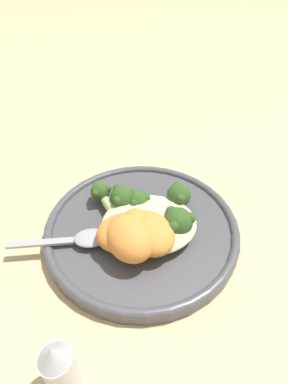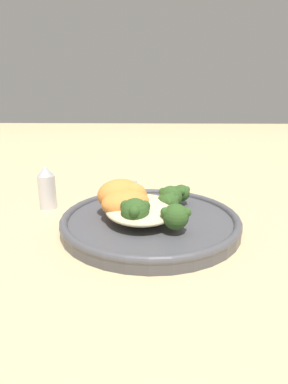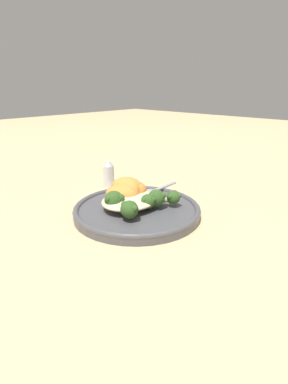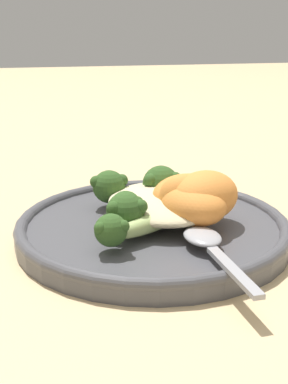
{
  "view_description": "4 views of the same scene",
  "coord_description": "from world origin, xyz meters",
  "px_view_note": "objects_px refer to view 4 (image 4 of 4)",
  "views": [
    {
      "loc": [
        0.0,
        0.26,
        0.32
      ],
      "look_at": [
        -0.01,
        -0.03,
        0.06
      ],
      "focal_mm": 28.0,
      "sensor_mm": 36.0,
      "label": 1
    },
    {
      "loc": [
        -0.42,
        -0.02,
        0.18
      ],
      "look_at": [
        0.01,
        -0.0,
        0.05
      ],
      "focal_mm": 28.0,
      "sensor_mm": 36.0,
      "label": 2
    },
    {
      "loc": [
        -0.41,
        -0.41,
        0.26
      ],
      "look_at": [
        0.0,
        -0.02,
        0.05
      ],
      "focal_mm": 28.0,
      "sensor_mm": 36.0,
      "label": 3
    },
    {
      "loc": [
        0.45,
        -0.12,
        0.2
      ],
      "look_at": [
        -0.01,
        -0.02,
        0.05
      ],
      "focal_mm": 50.0,
      "sensor_mm": 36.0,
      "label": 4
    }
  ],
  "objects_px": {
    "broccoli_stalk_4": "(138,212)",
    "sweet_potato_chunk_0": "(205,196)",
    "broccoli_stalk_2": "(117,191)",
    "broccoli_stalk_3": "(143,209)",
    "spoon": "(208,243)",
    "broccoli_stalk_0": "(184,202)",
    "sweet_potato_chunk_2": "(182,196)",
    "sweet_potato_chunk_1": "(193,204)",
    "quinoa_mound": "(165,203)",
    "broccoli_stalk_5": "(131,226)",
    "plate": "(153,228)",
    "sweet_potato_chunk_3": "(186,194)",
    "broccoli_stalk_1": "(164,190)"
  },
  "relations": [
    {
      "from": "quinoa_mound",
      "to": "broccoli_stalk_5",
      "type": "relative_size",
      "value": 1.25
    },
    {
      "from": "broccoli_stalk_2",
      "to": "sweet_potato_chunk_1",
      "type": "bearing_deg",
      "value": -173.33
    },
    {
      "from": "spoon",
      "to": "quinoa_mound",
      "type": "bearing_deg",
      "value": -173.54
    },
    {
      "from": "plate",
      "to": "broccoli_stalk_3",
      "type": "distance_m",
      "value": 0.03
    },
    {
      "from": "sweet_potato_chunk_1",
      "to": "plate",
      "type": "bearing_deg",
      "value": -123.11
    },
    {
      "from": "sweet_potato_chunk_0",
      "to": "spoon",
      "type": "bearing_deg",
      "value": -15.84
    },
    {
      "from": "broccoli_stalk_1",
      "to": "sweet_potato_chunk_2",
      "type": "relative_size",
      "value": 2.41
    },
    {
      "from": "sweet_potato_chunk_1",
      "to": "broccoli_stalk_3",
      "type": "bearing_deg",
      "value": -105.9
    },
    {
      "from": "broccoli_stalk_1",
      "to": "broccoli_stalk_0",
      "type": "bearing_deg",
      "value": -149.3
    },
    {
      "from": "sweet_potato_chunk_1",
      "to": "sweet_potato_chunk_2",
      "type": "height_order",
      "value": "sweet_potato_chunk_2"
    },
    {
      "from": "broccoli_stalk_0",
      "to": "sweet_potato_chunk_0",
      "type": "xyz_separation_m",
      "value": [
        0.02,
        0.01,
        0.01
      ]
    },
    {
      "from": "broccoli_stalk_4",
      "to": "broccoli_stalk_0",
      "type": "bearing_deg",
      "value": -158.18
    },
    {
      "from": "quinoa_mound",
      "to": "plate",
      "type": "bearing_deg",
      "value": -57.11
    },
    {
      "from": "broccoli_stalk_1",
      "to": "sweet_potato_chunk_3",
      "type": "bearing_deg",
      "value": -143.52
    },
    {
      "from": "plate",
      "to": "sweet_potato_chunk_3",
      "type": "bearing_deg",
      "value": 103.78
    },
    {
      "from": "sweet_potato_chunk_1",
      "to": "sweet_potato_chunk_2",
      "type": "bearing_deg",
      "value": -156.99
    },
    {
      "from": "sweet_potato_chunk_0",
      "to": "sweet_potato_chunk_1",
      "type": "height_order",
      "value": "sweet_potato_chunk_0"
    },
    {
      "from": "plate",
      "to": "sweet_potato_chunk_3",
      "type": "distance_m",
      "value": 0.05
    },
    {
      "from": "broccoli_stalk_2",
      "to": "broccoli_stalk_3",
      "type": "relative_size",
      "value": 1.11
    },
    {
      "from": "plate",
      "to": "broccoli_stalk_2",
      "type": "xyz_separation_m",
      "value": [
        -0.04,
        -0.03,
        0.03
      ]
    },
    {
      "from": "broccoli_stalk_5",
      "to": "broccoli_stalk_4",
      "type": "bearing_deg",
      "value": -145.7
    },
    {
      "from": "broccoli_stalk_5",
      "to": "broccoli_stalk_1",
      "type": "bearing_deg",
      "value": -152.56
    },
    {
      "from": "quinoa_mound",
      "to": "broccoli_stalk_1",
      "type": "distance_m",
      "value": 0.02
    },
    {
      "from": "sweet_potato_chunk_2",
      "to": "spoon",
      "type": "distance_m",
      "value": 0.07
    },
    {
      "from": "quinoa_mound",
      "to": "broccoli_stalk_5",
      "type": "bearing_deg",
      "value": -38.7
    },
    {
      "from": "broccoli_stalk_4",
      "to": "spoon",
      "type": "bearing_deg",
      "value": 123.26
    },
    {
      "from": "broccoli_stalk_5",
      "to": "spoon",
      "type": "relative_size",
      "value": 0.77
    },
    {
      "from": "broccoli_stalk_4",
      "to": "sweet_potato_chunk_0",
      "type": "bearing_deg",
      "value": 178.6
    },
    {
      "from": "broccoli_stalk_5",
      "to": "broccoli_stalk_0",
      "type": "bearing_deg",
      "value": -170.32
    },
    {
      "from": "quinoa_mound",
      "to": "spoon",
      "type": "bearing_deg",
      "value": 9.5
    },
    {
      "from": "broccoli_stalk_0",
      "to": "spoon",
      "type": "relative_size",
      "value": 0.56
    },
    {
      "from": "broccoli_stalk_3",
      "to": "sweet_potato_chunk_2",
      "type": "relative_size",
      "value": 1.92
    },
    {
      "from": "broccoli_stalk_4",
      "to": "sweet_potato_chunk_1",
      "type": "relative_size",
      "value": 1.32
    },
    {
      "from": "quinoa_mound",
      "to": "spoon",
      "type": "xyz_separation_m",
      "value": [
        0.09,
        0.01,
        -0.01
      ]
    },
    {
      "from": "broccoli_stalk_5",
      "to": "sweet_potato_chunk_2",
      "type": "bearing_deg",
      "value": -175.28
    },
    {
      "from": "broccoli_stalk_0",
      "to": "sweet_potato_chunk_2",
      "type": "distance_m",
      "value": 0.02
    },
    {
      "from": "spoon",
      "to": "broccoli_stalk_4",
      "type": "bearing_deg",
      "value": -141.75
    },
    {
      "from": "broccoli_stalk_3",
      "to": "sweet_potato_chunk_2",
      "type": "height_order",
      "value": "sweet_potato_chunk_2"
    },
    {
      "from": "broccoli_stalk_2",
      "to": "broccoli_stalk_1",
      "type": "bearing_deg",
      "value": -141.18
    },
    {
      "from": "broccoli_stalk_0",
      "to": "sweet_potato_chunk_0",
      "type": "relative_size",
      "value": 1.03
    },
    {
      "from": "broccoli_stalk_2",
      "to": "spoon",
      "type": "relative_size",
      "value": 0.76
    },
    {
      "from": "broccoli_stalk_2",
      "to": "sweet_potato_chunk_3",
      "type": "relative_size",
      "value": 1.36
    },
    {
      "from": "broccoli_stalk_2",
      "to": "sweet_potato_chunk_3",
      "type": "bearing_deg",
      "value": -155.54
    },
    {
      "from": "broccoli_stalk_3",
      "to": "sweet_potato_chunk_1",
      "type": "xyz_separation_m",
      "value": [
        0.01,
        0.04,
        0.01
      ]
    },
    {
      "from": "broccoli_stalk_0",
      "to": "sweet_potato_chunk_3",
      "type": "height_order",
      "value": "sweet_potato_chunk_3"
    },
    {
      "from": "broccoli_stalk_3",
      "to": "sweet_potato_chunk_0",
      "type": "xyz_separation_m",
      "value": [
        0.01,
        0.06,
        0.01
      ]
    },
    {
      "from": "plate",
      "to": "broccoli_stalk_5",
      "type": "distance_m",
      "value": 0.06
    },
    {
      "from": "broccoli_stalk_2",
      "to": "broccoli_stalk_3",
      "type": "xyz_separation_m",
      "value": [
        0.05,
        0.02,
        -0.0
      ]
    },
    {
      "from": "broccoli_stalk_3",
      "to": "sweet_potato_chunk_3",
      "type": "distance_m",
      "value": 0.05
    },
    {
      "from": "broccoli_stalk_0",
      "to": "quinoa_mound",
      "type": "bearing_deg",
      "value": 114.41
    }
  ]
}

